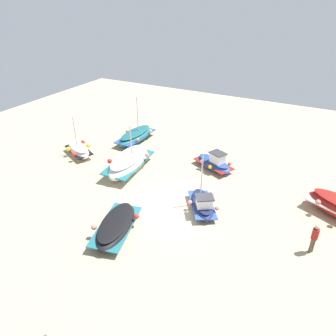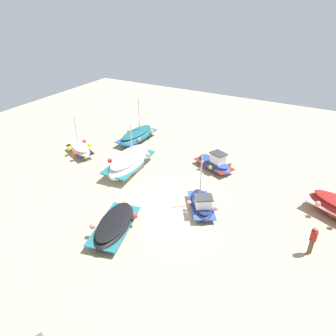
# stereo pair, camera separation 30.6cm
# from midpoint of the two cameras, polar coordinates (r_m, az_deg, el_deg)

# --- Properties ---
(ground_plane) EXTENTS (47.78, 47.78, 0.00)m
(ground_plane) POSITION_cam_midpoint_polar(r_m,az_deg,el_deg) (18.73, -0.02, -7.43)
(ground_plane) COLOR tan
(fishing_boat_0) EXTENTS (2.38, 4.99, 3.28)m
(fishing_boat_0) POSITION_cam_midpoint_polar(r_m,az_deg,el_deg) (22.56, -7.43, 1.04)
(fishing_boat_0) COLOR white
(fishing_boat_0) RESTS_ON ground_plane
(fishing_boat_1) EXTENTS (2.53, 4.20, 0.87)m
(fishing_boat_1) POSITION_cam_midpoint_polar(r_m,az_deg,el_deg) (17.16, -9.84, -10.19)
(fishing_boat_1) COLOR black
(fishing_boat_1) RESTS_ON ground_plane
(fishing_boat_2) EXTENTS (2.69, 3.20, 3.42)m
(fishing_boat_2) POSITION_cam_midpoint_polar(r_m,az_deg,el_deg) (18.55, 5.73, -6.43)
(fishing_boat_2) COLOR navy
(fishing_boat_2) RESTS_ON ground_plane
(fishing_boat_3) EXTENTS (2.02, 4.27, 3.73)m
(fishing_boat_3) POSITION_cam_midpoint_polar(r_m,az_deg,el_deg) (27.08, -6.17, 5.75)
(fishing_boat_3) COLOR #1E6670
(fishing_boat_3) RESTS_ON ground_plane
(fishing_boat_4) EXTENTS (3.32, 2.44, 1.39)m
(fishing_boat_4) POSITION_cam_midpoint_polar(r_m,az_deg,el_deg) (22.86, 7.90, 0.92)
(fishing_boat_4) COLOR #2D4C9E
(fishing_boat_4) RESTS_ON ground_plane
(fishing_boat_6) EXTENTS (3.25, 2.40, 3.08)m
(fishing_boat_6) POSITION_cam_midpoint_polar(r_m,az_deg,el_deg) (25.58, -16.11, 3.15)
(fishing_boat_6) COLOR white
(fishing_boat_6) RESTS_ON ground_plane
(person_walking) EXTENTS (0.32, 0.32, 1.65)m
(person_walking) POSITION_cam_midpoint_polar(r_m,az_deg,el_deg) (16.87, 24.36, -11.21)
(person_walking) COLOR brown
(person_walking) RESTS_ON ground_plane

